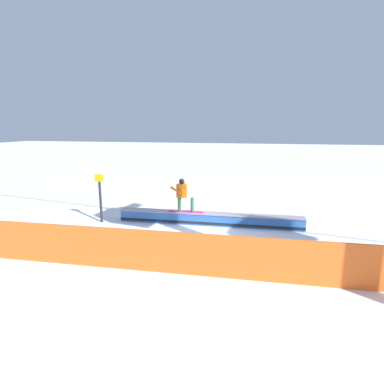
% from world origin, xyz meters
% --- Properties ---
extents(ground_plane, '(120.00, 120.00, 0.00)m').
position_xyz_m(ground_plane, '(0.00, 0.00, 0.00)').
color(ground_plane, white).
extents(grind_box, '(7.41, 0.76, 0.50)m').
position_xyz_m(grind_box, '(0.00, 0.00, 0.23)').
color(grind_box, '#2F66B8').
rests_on(grind_box, ground_plane).
extents(snowboarder, '(1.45, 0.44, 1.36)m').
position_xyz_m(snowboarder, '(1.07, 0.04, 1.23)').
color(snowboarder, '#C9248B').
rests_on(snowboarder, grind_box).
extents(safety_fence, '(12.38, 0.53, 1.18)m').
position_xyz_m(safety_fence, '(0.00, 4.28, 0.59)').
color(safety_fence, orange).
rests_on(safety_fence, ground_plane).
extents(trail_marker, '(0.40, 0.10, 2.01)m').
position_xyz_m(trail_marker, '(4.41, 0.61, 1.07)').
color(trail_marker, '#262628').
rests_on(trail_marker, ground_plane).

